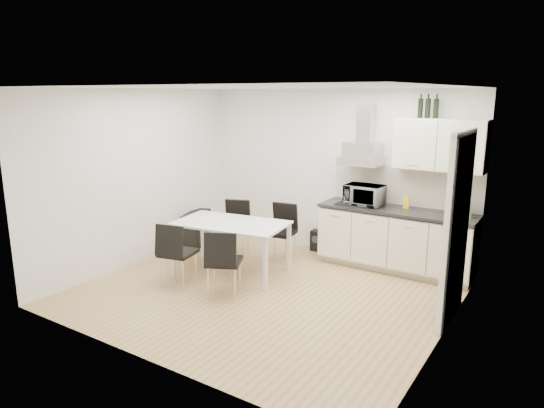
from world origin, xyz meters
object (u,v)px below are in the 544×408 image
(chair_near_right, at_px, (224,262))
(guitar_amp, at_px, (196,229))
(chair_far_right, at_px, (280,233))
(chair_near_left, at_px, (178,254))
(floor_speaker, at_px, (318,240))
(dining_table, at_px, (231,227))
(chair_far_left, at_px, (235,229))
(kitchenette, at_px, (400,215))

(chair_near_right, distance_m, guitar_amp, 2.23)
(chair_far_right, bearing_deg, chair_near_right, 85.23)
(chair_near_left, bearing_deg, floor_speaker, 57.26)
(guitar_amp, xyz_separation_m, floor_speaker, (1.88, 0.84, -0.11))
(chair_far_right, relative_size, floor_speaker, 2.61)
(guitar_amp, height_order, floor_speaker, guitar_amp)
(dining_table, height_order, chair_near_right, chair_near_right)
(chair_far_left, relative_size, chair_far_right, 1.00)
(kitchenette, xyz_separation_m, guitar_amp, (-3.28, -0.68, -0.55))
(chair_far_left, distance_m, floor_speaker, 1.39)
(kitchenette, height_order, floor_speaker, kitchenette)
(kitchenette, relative_size, guitar_amp, 3.45)
(kitchenette, bearing_deg, floor_speaker, 173.26)
(chair_far_right, distance_m, guitar_amp, 1.64)
(kitchenette, xyz_separation_m, floor_speaker, (-1.40, 0.17, -0.66))
(chair_near_right, bearing_deg, floor_speaker, 59.57)
(floor_speaker, bearing_deg, chair_near_right, -95.87)
(dining_table, xyz_separation_m, chair_near_right, (0.41, -0.68, -0.24))
(chair_far_right, bearing_deg, chair_far_left, 6.90)
(chair_far_right, bearing_deg, kitchenette, -168.02)
(kitchenette, distance_m, chair_near_left, 3.17)
(kitchenette, relative_size, chair_far_left, 2.86)
(chair_near_right, bearing_deg, dining_table, 94.74)
(dining_table, bearing_deg, chair_near_left, -121.33)
(guitar_amp, bearing_deg, chair_near_right, -58.88)
(chair_near_left, bearing_deg, kitchenette, 31.55)
(kitchenette, height_order, guitar_amp, kitchenette)
(guitar_amp, distance_m, floor_speaker, 2.06)
(dining_table, distance_m, chair_near_right, 0.83)
(dining_table, relative_size, chair_near_right, 1.90)
(dining_table, xyz_separation_m, chair_far_right, (0.32, 0.81, -0.24))
(dining_table, relative_size, chair_far_right, 1.90)
(chair_far_left, bearing_deg, floor_speaker, -156.90)
(dining_table, distance_m, guitar_amp, 1.55)
(dining_table, bearing_deg, kitchenette, 27.34)
(chair_near_right, bearing_deg, chair_near_left, 158.88)
(kitchenette, bearing_deg, dining_table, -144.44)
(dining_table, xyz_separation_m, chair_near_left, (-0.32, -0.75, -0.24))
(chair_far_left, bearing_deg, kitchenette, 176.97)
(kitchenette, relative_size, chair_near_right, 2.86)
(dining_table, bearing_deg, chair_far_right, 60.00)
(chair_near_left, bearing_deg, chair_far_left, 81.61)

